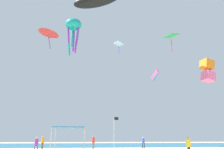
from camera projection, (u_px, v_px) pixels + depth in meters
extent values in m
cube|color=#1E6B93|center=(92.00, 145.00, 48.89)|extent=(110.00, 25.43, 0.03)
cylinder|color=#B2B2B7|center=(51.00, 142.00, 19.09)|extent=(0.07, 0.07, 2.53)
cylinder|color=#B2B2B7|center=(84.00, 142.00, 19.38)|extent=(0.07, 0.07, 2.53)
cylinder|color=#B2B2B7|center=(55.00, 142.00, 21.72)|extent=(0.07, 0.07, 2.53)
cylinder|color=#B2B2B7|center=(84.00, 142.00, 22.01)|extent=(0.07, 0.07, 2.53)
cube|color=#1972B7|center=(69.00, 127.00, 20.90)|extent=(2.88, 2.81, 0.06)
cylinder|color=brown|center=(43.00, 146.00, 33.33)|extent=(0.17, 0.17, 0.85)
cylinder|color=brown|center=(42.00, 146.00, 33.59)|extent=(0.17, 0.17, 0.85)
cylinder|color=orange|center=(43.00, 140.00, 33.67)|extent=(0.44, 0.44, 0.74)
sphere|color=tan|center=(43.00, 137.00, 33.81)|extent=(0.28, 0.28, 0.28)
cylinder|color=yellow|center=(188.00, 143.00, 20.74)|extent=(0.42, 0.42, 0.71)
sphere|color=tan|center=(188.00, 138.00, 20.86)|extent=(0.26, 0.26, 0.26)
cylinder|color=#33384C|center=(144.00, 146.00, 34.79)|extent=(0.15, 0.15, 0.77)
cylinder|color=#33384C|center=(142.00, 146.00, 34.91)|extent=(0.15, 0.15, 0.77)
cylinder|color=blue|center=(143.00, 141.00, 35.04)|extent=(0.40, 0.40, 0.67)
sphere|color=tan|center=(143.00, 138.00, 35.16)|extent=(0.25, 0.25, 0.25)
cylinder|color=slate|center=(37.00, 149.00, 24.55)|extent=(0.15, 0.15, 0.79)
cylinder|color=slate|center=(34.00, 149.00, 24.38)|extent=(0.15, 0.15, 0.79)
cylinder|color=purple|center=(36.00, 142.00, 24.66)|extent=(0.41, 0.41, 0.69)
sphere|color=tan|center=(37.00, 138.00, 24.78)|extent=(0.26, 0.26, 0.26)
cylinder|color=slate|center=(94.00, 146.00, 34.10)|extent=(0.17, 0.17, 0.86)
cylinder|color=slate|center=(93.00, 146.00, 33.81)|extent=(0.17, 0.17, 0.86)
cylinder|color=red|center=(93.00, 140.00, 34.17)|extent=(0.45, 0.45, 0.75)
sphere|color=tan|center=(93.00, 137.00, 34.31)|extent=(0.28, 0.28, 0.28)
cylinder|color=silver|center=(114.00, 134.00, 28.61)|extent=(0.06, 0.06, 4.17)
cube|color=black|center=(116.00, 119.00, 29.15)|extent=(0.55, 0.02, 0.35)
cube|color=green|center=(171.00, 36.00, 33.01)|extent=(2.48, 2.49, 0.47)
cylinder|color=red|center=(172.00, 46.00, 32.61)|extent=(0.12, 0.12, 1.96)
ellipsoid|color=teal|center=(74.00, 25.00, 26.40)|extent=(2.47, 2.47, 1.34)
cylinder|color=teal|center=(78.00, 37.00, 26.30)|extent=(0.39, 0.29, 2.08)
cylinder|color=purple|center=(74.00, 40.00, 26.48)|extent=(0.23, 0.47, 2.69)
cylinder|color=teal|center=(69.00, 42.00, 26.12)|extent=(0.48, 0.39, 3.31)
cylinder|color=purple|center=(68.00, 35.00, 25.73)|extent=(0.39, 0.29, 2.08)
cylinder|color=teal|center=(72.00, 36.00, 25.39)|extent=(0.23, 0.47, 2.69)
cylinder|color=purple|center=(77.00, 40.00, 25.59)|extent=(0.48, 0.39, 3.31)
cube|color=orange|center=(207.00, 65.00, 28.22)|extent=(1.72, 1.59, 1.34)
cube|color=pink|center=(208.00, 77.00, 27.81)|extent=(1.72, 1.59, 1.34)
ellipsoid|color=black|center=(96.00, 0.00, 33.40)|extent=(7.73, 5.34, 2.21)
cube|color=pink|center=(155.00, 75.00, 49.42)|extent=(0.99, 3.40, 2.09)
cube|color=teal|center=(155.00, 77.00, 49.30)|extent=(0.49, 2.64, 1.16)
cone|color=red|center=(49.00, 32.00, 34.93)|extent=(3.51, 3.47, 1.19)
cylinder|color=purple|center=(49.00, 41.00, 35.96)|extent=(0.63, 0.17, 2.49)
cube|color=white|center=(119.00, 44.00, 48.84)|extent=(2.39, 2.40, 0.38)
cylinder|color=blue|center=(119.00, 50.00, 48.46)|extent=(0.11, 0.11, 1.84)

